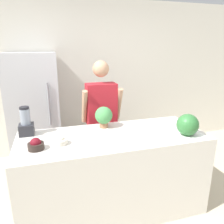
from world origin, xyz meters
The scene contains 10 objects.
wall_back centered at (0.00, 2.14, 1.30)m, with size 8.00×0.06×2.60m.
counter_island centered at (0.00, 0.40, 0.46)m, with size 2.01×0.81×0.93m.
refrigerator centered at (-0.86, 1.76, 0.88)m, with size 0.74×0.68×1.76m.
person centered at (0.05, 1.13, 0.86)m, with size 0.55×0.27×1.67m.
cutting_board centered at (0.74, 0.17, 0.93)m, with size 0.38×0.23×0.01m.
watermelon centered at (0.75, 0.16, 1.05)m, with size 0.23×0.23×0.23m.
bowl_cherries centered at (-0.78, 0.29, 0.97)m, with size 0.15×0.15×0.11m.
bowl_cream centered at (-0.56, 0.33, 0.96)m, with size 0.14×0.14×0.09m.
blender centered at (-0.89, 0.68, 1.05)m, with size 0.15×0.15×0.31m.
potted_plant centered at (-0.04, 0.67, 1.07)m, with size 0.20×0.20×0.25m.
Camera 1 is at (-0.62, -1.68, 1.85)m, focal length 35.00 mm.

